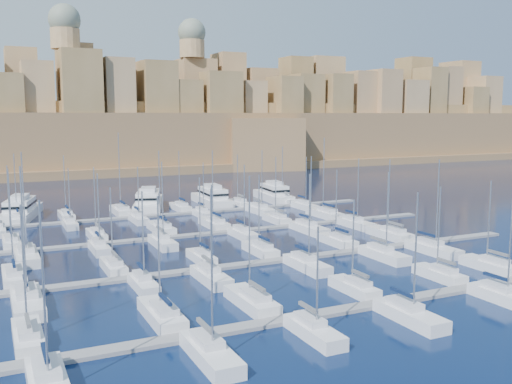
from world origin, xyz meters
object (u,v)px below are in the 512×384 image
motor_yacht_a (21,210)px  motor_yacht_c (212,197)px  sailboat_2 (252,301)px  sailboat_4 (440,274)px  motor_yacht_b (149,201)px  sailboat_0 (28,337)px  motor_yacht_d (274,194)px

motor_yacht_a → motor_yacht_c: size_ratio=1.07×
sailboat_2 → motor_yacht_a: bearing=105.8°
sailboat_2 → sailboat_4: (26.57, -0.81, -0.03)m
sailboat_2 → motor_yacht_a: sailboat_2 is taller
sailboat_4 → motor_yacht_a: size_ratio=0.65×
sailboat_2 → sailboat_4: sailboat_2 is taller
motor_yacht_c → motor_yacht_a: bearing=179.5°
sailboat_2 → motor_yacht_c: size_ratio=0.84×
sailboat_4 → motor_yacht_b: size_ratio=0.62×
sailboat_0 → sailboat_2: (23.26, 0.50, 0.02)m
motor_yacht_c → motor_yacht_b: bearing=176.7°
motor_yacht_a → sailboat_2: bearing=-74.2°
motor_yacht_b → sailboat_4: bearing=-74.9°
sailboat_0 → motor_yacht_a: (3.30, 71.14, 0.99)m
motor_yacht_a → motor_yacht_c: bearing=-0.5°
motor_yacht_c → motor_yacht_d: same height
motor_yacht_b → motor_yacht_c: (15.13, -0.87, 0.00)m
motor_yacht_a → motor_yacht_d: 58.53m
sailboat_4 → motor_yacht_c: (-4.29, 71.08, 1.00)m
motor_yacht_d → motor_yacht_a: bearing=179.2°
sailboat_4 → motor_yacht_c: size_ratio=0.70×
sailboat_2 → motor_yacht_c: (22.29, 70.27, 0.97)m
sailboat_0 → motor_yacht_c: 84.17m
sailboat_0 → motor_yacht_c: bearing=57.2°
sailboat_0 → motor_yacht_c: size_ratio=0.76×
motor_yacht_c → motor_yacht_d: size_ratio=1.05×
sailboat_0 → motor_yacht_a: sailboat_0 is taller
sailboat_2 → sailboat_4: 26.58m
sailboat_0 → motor_yacht_c: sailboat_0 is taller
sailboat_4 → motor_yacht_a: bearing=123.1°
motor_yacht_b → motor_yacht_c: bearing=-3.3°
sailboat_2 → motor_yacht_b: size_ratio=0.74×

